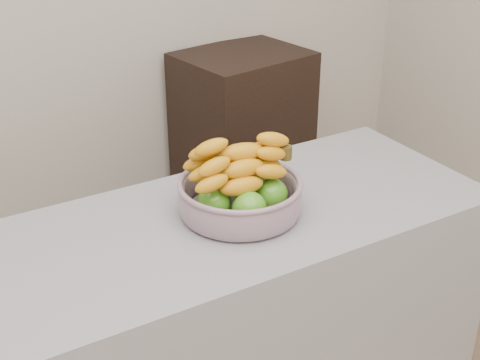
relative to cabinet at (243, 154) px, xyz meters
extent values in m
cube|color=black|center=(0.00, 0.00, 0.00)|extent=(0.60, 0.51, 0.97)
cylinder|color=#A7B2C8|center=(-0.66, -1.10, 0.42)|extent=(0.28, 0.28, 0.01)
torus|color=#A7B2C8|center=(-0.66, -1.10, 0.50)|extent=(0.33, 0.33, 0.02)
sphere|color=#468B17|center=(-0.68, -1.18, 0.47)|extent=(0.09, 0.09, 0.09)
sphere|color=#468B17|center=(-0.59, -1.14, 0.47)|extent=(0.09, 0.09, 0.09)
sphere|color=#468B17|center=(-0.60, -1.04, 0.47)|extent=(0.09, 0.09, 0.09)
sphere|color=#468B17|center=(-0.70, -1.02, 0.47)|extent=(0.09, 0.09, 0.09)
sphere|color=#468B17|center=(-0.75, -1.10, 0.47)|extent=(0.09, 0.09, 0.09)
ellipsoid|color=yellow|center=(-0.69, -1.15, 0.52)|extent=(0.21, 0.07, 0.05)
ellipsoid|color=yellow|center=(-0.67, -1.10, 0.52)|extent=(0.22, 0.10, 0.05)
ellipsoid|color=yellow|center=(-0.66, -1.04, 0.52)|extent=(0.21, 0.12, 0.05)
ellipsoid|color=yellow|center=(-0.67, -1.13, 0.56)|extent=(0.21, 0.06, 0.05)
ellipsoid|color=yellow|center=(-0.66, -1.07, 0.56)|extent=(0.21, 0.13, 0.05)
ellipsoid|color=yellow|center=(-0.66, -1.10, 0.59)|extent=(0.22, 0.10, 0.05)
cylinder|color=#463716|center=(-0.54, -1.13, 0.58)|extent=(0.03, 0.03, 0.04)
camera|label=1|loc=(-1.46, -2.45, 1.31)|focal=50.00mm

